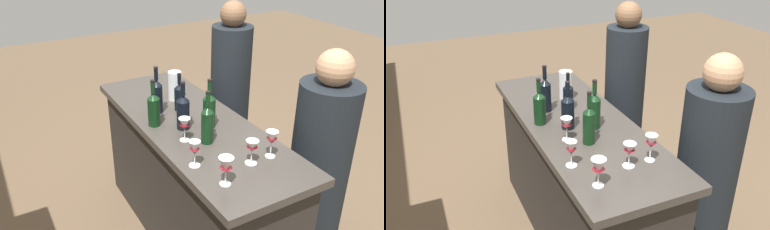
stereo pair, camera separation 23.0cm
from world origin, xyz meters
TOP-DOWN VIEW (x-y plane):
  - bar_counter at (0.00, 0.00)m, footprint 1.86×0.67m
  - wine_bottle_leftmost_dark_green at (-0.28, 0.05)m, footprint 0.07×0.07m
  - wine_bottle_second_left_dark_green at (-0.11, -0.06)m, footprint 0.08×0.08m
  - wine_bottle_center_near_black at (-0.05, 0.09)m, footprint 0.08×0.08m
  - wine_bottle_second_right_dark_green at (0.08, 0.24)m, footprint 0.08×0.08m
  - wine_bottle_rightmost_near_black at (0.21, -0.01)m, footprint 0.07×0.07m
  - wine_bottle_far_right_near_black at (0.25, 0.14)m, footprint 0.08×0.08m
  - wine_glass_near_left at (-0.59, -0.18)m, footprint 0.07×0.07m
  - wine_glass_near_center at (-0.60, -0.04)m, footprint 0.07×0.07m
  - wine_glass_near_right at (-0.19, 0.16)m, footprint 0.07×0.07m
  - wine_glass_far_left at (-0.69, 0.19)m, footprint 0.08×0.08m
  - wine_glass_far_center at (-0.46, 0.24)m, footprint 0.06×0.06m
  - water_pitcher at (0.38, -0.07)m, footprint 0.10×0.10m
  - person_left_guest at (0.47, -0.62)m, footprint 0.40×0.40m
  - person_center_guest at (-0.52, -0.68)m, footprint 0.41×0.41m

SIDE VIEW (x-z plane):
  - bar_counter at x=0.00m, z-range 0.00..0.97m
  - person_center_guest at x=-0.52m, z-range -0.07..1.44m
  - person_left_guest at x=0.47m, z-range -0.05..1.57m
  - wine_glass_near_center at x=-0.60m, z-range 1.00..1.14m
  - wine_bottle_rightmost_near_black at x=0.21m, z-range 0.94..1.21m
  - wine_glass_near_right at x=-0.19m, z-range 1.00..1.15m
  - wine_glass_far_center at x=-0.46m, z-range 1.00..1.15m
  - water_pitcher at x=0.38m, z-range 0.97..1.19m
  - wine_glass_far_left at x=-0.69m, z-range 1.00..1.16m
  - wine_glass_near_left at x=-0.59m, z-range 1.00..1.17m
  - wine_bottle_second_right_dark_green at x=0.08m, z-range 0.93..1.25m
  - wine_bottle_center_near_black at x=-0.05m, z-range 0.93..1.25m
  - wine_bottle_second_left_dark_green at x=-0.11m, z-range 0.93..1.26m
  - wine_bottle_far_right_near_black at x=0.25m, z-range 0.93..1.26m
  - wine_bottle_leftmost_dark_green at x=-0.28m, z-range 0.93..1.26m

